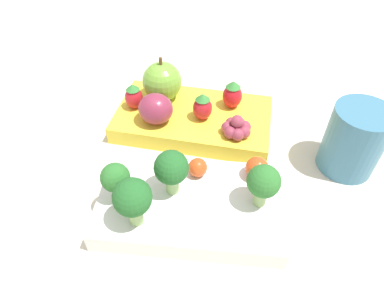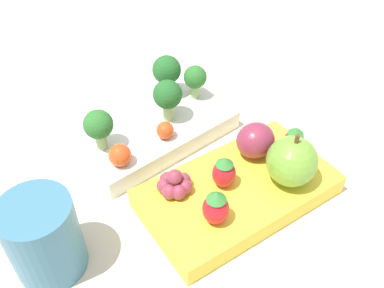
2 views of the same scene
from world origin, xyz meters
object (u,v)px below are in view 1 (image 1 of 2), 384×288
Objects in this scene: broccoli_floret_2 at (171,169)px; plum at (156,109)px; bento_box_savoury at (190,205)px; broccoli_floret_3 at (116,179)px; cherry_tomato_0 at (257,168)px; strawberry_0 at (232,95)px; grape_cluster at (236,128)px; cherry_tomato_1 at (198,168)px; drinking_cup at (354,140)px; strawberry_2 at (134,96)px; strawberry_1 at (200,106)px; bento_box_fruit at (193,119)px; apple at (162,82)px; broccoli_floret_1 at (263,183)px; broccoli_floret_0 at (133,199)px.

plum is (0.05, -0.11, -0.02)m from broccoli_floret_2.
bento_box_savoury is 4.40× the size of broccoli_floret_3.
strawberry_0 is at bearing -72.93° from cherry_tomato_0.
bento_box_savoury is 5.34× the size of grape_cluster.
drinking_cup is (-0.18, -0.07, 0.01)m from cherry_tomato_1.
strawberry_2 reaches higher than bento_box_savoury.
plum is 0.11m from grape_cluster.
broccoli_floret_2 is 1.41× the size of strawberry_1.
broccoli_floret_2 is 0.64× the size of drinking_cup.
drinking_cup reaches higher than broccoli_floret_3.
broccoli_floret_3 is 0.21m from strawberry_0.
strawberry_2 is (0.18, -0.10, 0.00)m from cherry_tomato_0.
bento_box_fruit is 0.07m from strawberry_0.
strawberry_2 is at bearing 10.53° from strawberry_0.
strawberry_1 is 1.04× the size of strawberry_2.
drinking_cup reaches higher than cherry_tomato_1.
apple is (0.05, -0.17, -0.01)m from broccoli_floret_2.
apple reaches higher than drinking_cup.
strawberry_0 is 0.91× the size of plum.
broccoli_floret_1 is (-0.07, -0.01, 0.05)m from bento_box_savoury.
cherry_tomato_0 is 0.19m from apple.
broccoli_floret_1 is 0.12m from grape_cluster.
strawberry_1 is at bearing -102.31° from broccoli_floret_0.
grape_cluster is at bearing -116.32° from cherry_tomato_1.
strawberry_1 is at bearing -163.36° from plum.
plum is (0.14, -0.08, 0.01)m from cherry_tomato_0.
bento_box_savoury is at bearing 32.43° from cherry_tomato_0.
broccoli_floret_0 is 0.04m from broccoli_floret_3.
broccoli_floret_0 is 2.21× the size of cherry_tomato_0.
broccoli_floret_2 is at bearing 112.15° from plum.
broccoli_floret_2 reaches higher than cherry_tomato_1.
cherry_tomato_1 is 0.57× the size of strawberry_2.
strawberry_1 is at bearing -9.76° from drinking_cup.
broccoli_floret_2 is 2.56× the size of cherry_tomato_1.
strawberry_0 reaches higher than grape_cluster.
strawberry_0 is 1.09× the size of strawberry_2.
plum is (0.06, 0.02, 0.00)m from strawberry_1.
bento_box_savoury is 5.41× the size of strawberry_2.
broccoli_floret_3 reaches higher than cherry_tomato_1.
plum is (-0.00, 0.05, -0.01)m from apple.
bento_box_fruit is at bearing -149.68° from plum.
strawberry_0 reaches higher than bento_box_savoury.
plum reaches higher than strawberry_2.
broccoli_floret_0 is at bearing 57.87° from broccoli_floret_2.
grape_cluster is (-0.01, 0.06, -0.01)m from strawberry_0.
broccoli_floret_1 is (-0.10, 0.14, 0.05)m from bento_box_fruit.
cherry_tomato_0 is 0.40× the size of apple.
drinking_cup reaches higher than strawberry_0.
cherry_tomato_0 is 0.16m from plum.
broccoli_floret_0 reaches higher than broccoli_floret_1.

